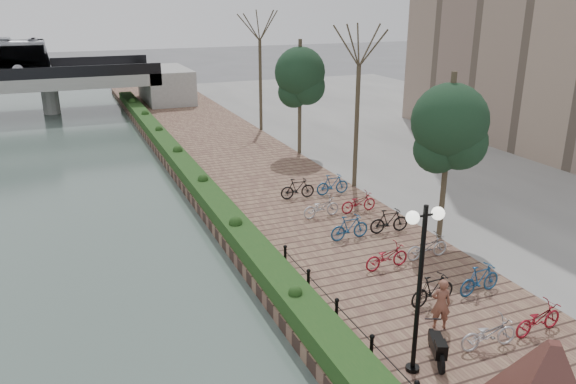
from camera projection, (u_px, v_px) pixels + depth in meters
promenade at (270, 191)px, 28.41m from camera, size 8.00×75.00×0.50m
inland_pavement at (516, 159)px, 34.14m from camera, size 24.00×75.00×0.50m
hedge at (192, 175)px, 29.20m from camera, size 1.10×56.00×0.60m
chain_fence at (392, 371)px, 13.72m from camera, size 0.10×14.10×0.70m
lamppost at (422, 254)px, 13.26m from camera, size 1.02×0.32×4.49m
motorcycle at (437, 345)px, 14.61m from camera, size 0.97×1.46×0.88m
pedestrian at (441, 304)px, 15.92m from camera, size 0.67×0.57×1.55m
bicycle_parking at (390, 239)px, 21.01m from camera, size 2.40×14.69×1.00m
street_trees at (393, 139)px, 24.51m from camera, size 3.20×37.12×6.80m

